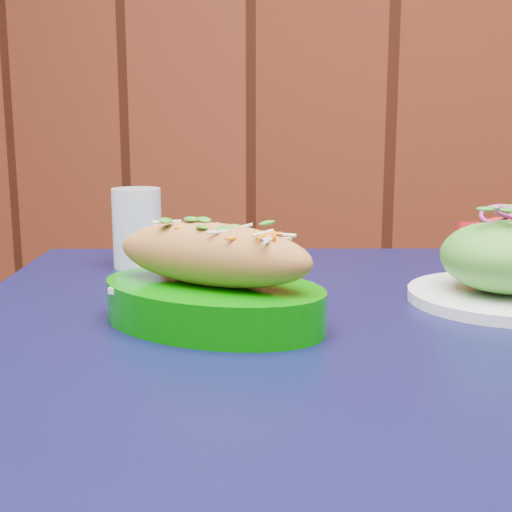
# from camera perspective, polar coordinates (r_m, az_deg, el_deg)

# --- Properties ---
(cafe_table) EXTENTS (0.99, 0.99, 0.75)m
(cafe_table) POSITION_cam_1_polar(r_m,az_deg,el_deg) (0.74, 7.06, -11.98)
(cafe_table) COLOR black
(cafe_table) RESTS_ON ground
(banh_mi_basket) EXTENTS (0.26, 0.20, 0.11)m
(banh_mi_basket) POSITION_cam_1_polar(r_m,az_deg,el_deg) (0.69, -3.50, -2.07)
(banh_mi_basket) COLOR #037501
(banh_mi_basket) RESTS_ON cafe_table
(salad_plate) EXTENTS (0.21, 0.21, 0.10)m
(salad_plate) POSITION_cam_1_polar(r_m,az_deg,el_deg) (0.82, 19.36, -0.68)
(salad_plate) COLOR white
(salad_plate) RESTS_ON cafe_table
(water_glass) EXTENTS (0.07, 0.07, 0.11)m
(water_glass) POSITION_cam_1_polar(r_m,az_deg,el_deg) (0.96, -9.49, 2.22)
(water_glass) COLOR silver
(water_glass) RESTS_ON cafe_table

